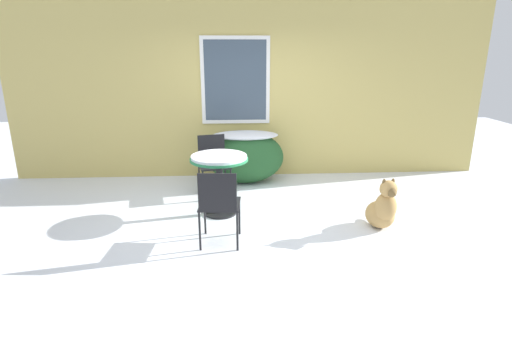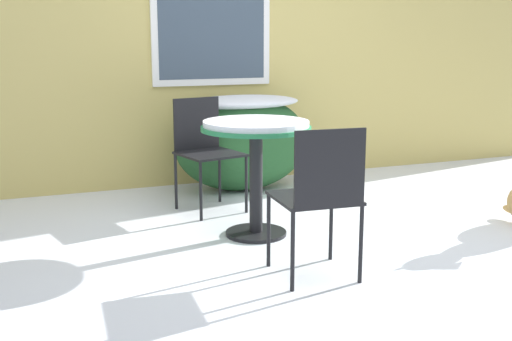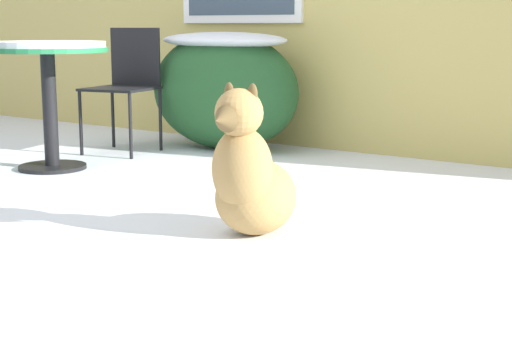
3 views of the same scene
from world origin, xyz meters
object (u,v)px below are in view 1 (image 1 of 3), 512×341
object	(u,v)px
patio_table	(219,167)
patio_chair_far_side	(219,203)
patio_chair_near_table	(213,162)
dog	(383,209)

from	to	relation	value
patio_table	patio_chair_far_side	world-z (taller)	patio_chair_far_side
patio_chair_near_table	dog	world-z (taller)	patio_chair_near_table
patio_table	patio_chair_far_side	distance (m)	0.92
patio_table	patio_chair_near_table	size ratio (longest dim) A/B	0.91
patio_chair_far_side	dog	xyz separation A→B (m)	(1.97, 0.32, -0.25)
patio_chair_near_table	dog	bearing A→B (deg)	-45.83
patio_table	dog	bearing A→B (deg)	-16.57
patio_chair_near_table	patio_chair_far_side	xyz separation A→B (m)	(0.14, -1.71, 0.00)
patio_chair_far_side	patio_chair_near_table	bearing A→B (deg)	-81.19
dog	patio_chair_far_side	bearing A→B (deg)	-176.93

